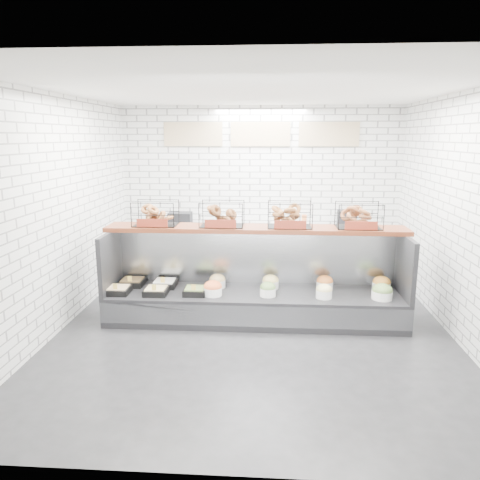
{
  "coord_description": "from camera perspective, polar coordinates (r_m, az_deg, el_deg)",
  "views": [
    {
      "loc": [
        0.21,
        -5.74,
        2.46
      ],
      "look_at": [
        -0.21,
        0.45,
        1.08
      ],
      "focal_mm": 35.0,
      "sensor_mm": 36.0,
      "label": 1
    }
  ],
  "objects": [
    {
      "name": "room_shell",
      "position": [
        6.36,
        1.99,
        8.87
      ],
      "size": [
        5.02,
        5.51,
        3.01
      ],
      "color": "silver",
      "rests_on": "ground"
    },
    {
      "name": "prep_counter",
      "position": [
        8.41,
        2.3,
        -1.19
      ],
      "size": [
        4.0,
        0.6,
        1.2
      ],
      "color": "#93969B",
      "rests_on": "ground"
    },
    {
      "name": "ground",
      "position": [
        6.25,
        1.66,
        -10.68
      ],
      "size": [
        5.5,
        5.5,
        0.0
      ],
      "primitive_type": "plane",
      "color": "black",
      "rests_on": "ground"
    },
    {
      "name": "bagel_shelf",
      "position": [
        6.36,
        1.91,
        2.67
      ],
      "size": [
        4.1,
        0.5,
        0.4
      ],
      "color": "#461C0F",
      "rests_on": "display_case"
    },
    {
      "name": "display_case",
      "position": [
        6.45,
        1.8,
        -6.81
      ],
      "size": [
        4.0,
        0.9,
        1.2
      ],
      "color": "black",
      "rests_on": "ground"
    }
  ]
}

